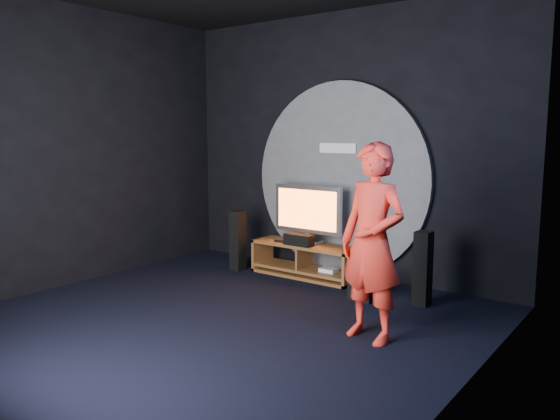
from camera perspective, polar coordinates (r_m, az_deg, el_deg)
The scene contains 13 objects.
floor at distance 5.73m, azimuth -6.81°, elevation -11.64°, with size 5.00×5.00×0.00m, color black.
back_wall at distance 7.40m, azimuth 6.50°, elevation 6.70°, with size 5.00×0.04×3.50m, color black.
left_wall at distance 7.35m, azimuth -21.41°, elevation 6.18°, with size 0.04×5.00×3.50m, color black.
right_wall at distance 4.08m, azimuth 19.21°, elevation 5.09°, with size 0.04×5.00×3.50m, color black.
wall_disc_panel at distance 7.38m, azimuth 6.22°, elevation 3.21°, with size 2.60×0.11×2.60m.
media_console at distance 7.38m, azimuth 2.63°, elevation -5.48°, with size 1.49×0.45×0.45m.
tv at distance 7.30m, azimuth 2.91°, elevation -0.18°, with size 1.03×0.22×0.78m.
center_speaker at distance 7.20m, azimuth 1.97°, elevation -3.13°, with size 0.40×0.15×0.15m, color black.
remote at distance 7.40m, azimuth 0.05°, elevation -3.30°, with size 0.18×0.05×0.02m, color black.
tower_speaker_left at distance 7.68m, azimuth -4.42°, elevation -3.21°, with size 0.17×0.19×0.84m, color black.
tower_speaker_right at distance 6.33m, azimuth 14.69°, elevation -5.94°, with size 0.17×0.19×0.84m, color black.
subwoofer at distance 6.46m, azimuth 8.76°, elevation -7.92°, with size 0.28×0.28×0.31m, color black.
player at distance 5.10m, azimuth 9.63°, elevation -3.38°, with size 0.68×0.44×1.85m, color red.
Camera 1 is at (3.73, -3.89, 1.94)m, focal length 35.00 mm.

